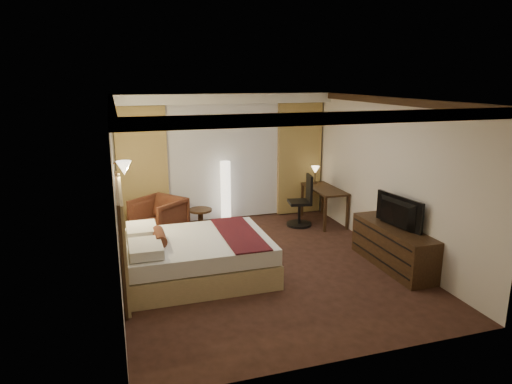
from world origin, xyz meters
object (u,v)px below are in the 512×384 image
object	(u,v)px
armchair	(159,216)
floor_lamp	(226,192)
desk	(324,205)
television	(394,209)
bed	(198,257)
dresser	(393,247)
side_table	(201,221)
office_chair	(300,200)

from	to	relation	value
armchair	floor_lamp	distance (m)	1.56
desk	television	bearing A→B (deg)	-89.54
bed	dresser	bearing A→B (deg)	-10.40
armchair	dresser	bearing A→B (deg)	14.87
dresser	television	distance (m)	0.63
side_table	desk	xyz separation A→B (m)	(2.64, -0.08, 0.13)
side_table	desk	bearing A→B (deg)	-1.64
office_chair	desk	bearing A→B (deg)	14.91
office_chair	dresser	distance (m)	2.51
desk	office_chair	size ratio (longest dim) A/B	1.17
desk	television	xyz separation A→B (m)	(0.02, -2.47, 0.60)
armchair	office_chair	xyz separation A→B (m)	(2.86, -0.14, 0.11)
floor_lamp	dresser	world-z (taller)	floor_lamp
floor_lamp	television	bearing A→B (deg)	-56.78
office_chair	bed	bearing A→B (deg)	-133.05
desk	dresser	distance (m)	2.47
bed	dresser	world-z (taller)	dresser
bed	floor_lamp	xyz separation A→B (m)	(1.06, 2.50, 0.35)
floor_lamp	office_chair	distance (m)	1.56
bed	side_table	size ratio (longest dim) A/B	4.38
side_table	office_chair	distance (m)	2.08
floor_lamp	dresser	bearing A→B (deg)	-56.39
desk	office_chair	bearing A→B (deg)	-175.09
floor_lamp	office_chair	bearing A→B (deg)	-24.75
bed	armchair	world-z (taller)	armchair
side_table	floor_lamp	bearing A→B (deg)	39.17
office_chair	armchair	bearing A→B (deg)	-172.71
side_table	dresser	xyz separation A→B (m)	(2.69, -2.55, 0.09)
bed	floor_lamp	distance (m)	2.74
dresser	floor_lamp	bearing A→B (deg)	123.61
bed	desk	world-z (taller)	desk
floor_lamp	desk	xyz separation A→B (m)	(1.99, -0.60, -0.29)
side_table	office_chair	world-z (taller)	office_chair
side_table	dresser	distance (m)	3.70
side_table	television	world-z (taller)	television
bed	television	size ratio (longest dim) A/B	2.16
dresser	bed	bearing A→B (deg)	169.60
bed	side_table	xyz separation A→B (m)	(0.41, 1.98, -0.07)
armchair	dresser	distance (m)	4.33
bed	desk	bearing A→B (deg)	32.00
armchair	dresser	xyz separation A→B (m)	(3.49, -2.56, -0.09)
armchair	floor_lamp	world-z (taller)	floor_lamp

